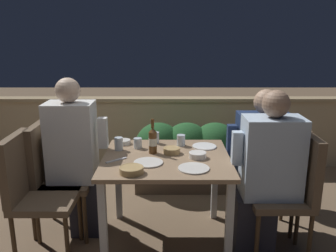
{
  "coord_description": "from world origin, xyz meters",
  "views": [
    {
      "loc": [
        0.01,
        -2.5,
        1.62
      ],
      "look_at": [
        0.0,
        0.06,
        0.93
      ],
      "focal_mm": 38.0,
      "sensor_mm": 36.0,
      "label": 1
    }
  ],
  "objects_px": {
    "person_navy_jumper": "(259,164)",
    "person_white_polo": "(78,157)",
    "person_blue_shirt": "(267,175)",
    "potted_plant": "(293,168)",
    "beer_bottle": "(154,140)",
    "chair_left_far": "(54,168)",
    "chair_left_near": "(33,185)",
    "chair_right_far": "(284,170)",
    "chair_right_near": "(295,184)"
  },
  "relations": [
    {
      "from": "person_navy_jumper",
      "to": "person_white_polo",
      "type": "bearing_deg",
      "value": 179.38
    },
    {
      "from": "person_blue_shirt",
      "to": "potted_plant",
      "type": "height_order",
      "value": "person_blue_shirt"
    },
    {
      "from": "potted_plant",
      "to": "beer_bottle",
      "type": "bearing_deg",
      "value": -157.45
    },
    {
      "from": "person_navy_jumper",
      "to": "beer_bottle",
      "type": "bearing_deg",
      "value": -175.78
    },
    {
      "from": "chair_left_far",
      "to": "beer_bottle",
      "type": "bearing_deg",
      "value": -5.38
    },
    {
      "from": "chair_left_near",
      "to": "chair_left_far",
      "type": "xyz_separation_m",
      "value": [
        0.05,
        0.32,
        0.0
      ]
    },
    {
      "from": "chair_right_far",
      "to": "chair_right_near",
      "type": "bearing_deg",
      "value": -92.16
    },
    {
      "from": "person_white_polo",
      "to": "beer_bottle",
      "type": "bearing_deg",
      "value": -7.13
    },
    {
      "from": "chair_right_near",
      "to": "chair_left_far",
      "type": "bearing_deg",
      "value": 170.99
    },
    {
      "from": "chair_left_near",
      "to": "person_navy_jumper",
      "type": "distance_m",
      "value": 1.71
    },
    {
      "from": "beer_bottle",
      "to": "potted_plant",
      "type": "bearing_deg",
      "value": 22.55
    },
    {
      "from": "person_blue_shirt",
      "to": "beer_bottle",
      "type": "relative_size",
      "value": 4.59
    },
    {
      "from": "chair_left_near",
      "to": "potted_plant",
      "type": "height_order",
      "value": "chair_left_near"
    },
    {
      "from": "chair_left_far",
      "to": "person_navy_jumper",
      "type": "relative_size",
      "value": 0.77
    },
    {
      "from": "person_navy_jumper",
      "to": "potted_plant",
      "type": "relative_size",
      "value": 1.9
    },
    {
      "from": "chair_left_far",
      "to": "chair_right_near",
      "type": "relative_size",
      "value": 1.0
    },
    {
      "from": "chair_right_near",
      "to": "person_navy_jumper",
      "type": "xyz_separation_m",
      "value": [
        -0.19,
        0.27,
        0.05
      ]
    },
    {
      "from": "chair_right_near",
      "to": "chair_right_far",
      "type": "bearing_deg",
      "value": 87.84
    },
    {
      "from": "chair_left_near",
      "to": "beer_bottle",
      "type": "distance_m",
      "value": 0.93
    },
    {
      "from": "person_navy_jumper",
      "to": "chair_right_near",
      "type": "bearing_deg",
      "value": -54.84
    },
    {
      "from": "person_white_polo",
      "to": "beer_bottle",
      "type": "height_order",
      "value": "person_white_polo"
    },
    {
      "from": "person_blue_shirt",
      "to": "person_navy_jumper",
      "type": "height_order",
      "value": "person_blue_shirt"
    },
    {
      "from": "chair_right_far",
      "to": "chair_left_far",
      "type": "bearing_deg",
      "value": 179.52
    },
    {
      "from": "chair_left_near",
      "to": "chair_right_far",
      "type": "height_order",
      "value": "same"
    },
    {
      "from": "person_blue_shirt",
      "to": "beer_bottle",
      "type": "bearing_deg",
      "value": 165.33
    },
    {
      "from": "chair_left_far",
      "to": "potted_plant",
      "type": "distance_m",
      "value": 2.14
    },
    {
      "from": "chair_left_far",
      "to": "person_navy_jumper",
      "type": "bearing_deg",
      "value": -0.54
    },
    {
      "from": "chair_left_far",
      "to": "potted_plant",
      "type": "relative_size",
      "value": 1.47
    },
    {
      "from": "chair_right_near",
      "to": "chair_left_near",
      "type": "bearing_deg",
      "value": -179.14
    },
    {
      "from": "chair_right_far",
      "to": "potted_plant",
      "type": "relative_size",
      "value": 1.47
    },
    {
      "from": "chair_right_far",
      "to": "potted_plant",
      "type": "xyz_separation_m",
      "value": [
        0.24,
        0.47,
        -0.17
      ]
    },
    {
      "from": "chair_left_near",
      "to": "person_white_polo",
      "type": "relative_size",
      "value": 0.72
    },
    {
      "from": "person_navy_jumper",
      "to": "person_blue_shirt",
      "type": "bearing_deg",
      "value": -91.86
    },
    {
      "from": "beer_bottle",
      "to": "chair_right_far",
      "type": "bearing_deg",
      "value": 3.38
    },
    {
      "from": "chair_left_far",
      "to": "person_navy_jumper",
      "type": "xyz_separation_m",
      "value": [
        1.63,
        -0.02,
        0.05
      ]
    },
    {
      "from": "person_blue_shirt",
      "to": "chair_left_far",
      "type": "bearing_deg",
      "value": 169.89
    },
    {
      "from": "chair_right_near",
      "to": "person_navy_jumper",
      "type": "bearing_deg",
      "value": 125.16
    },
    {
      "from": "person_navy_jumper",
      "to": "chair_right_far",
      "type": "bearing_deg",
      "value": 0.0
    },
    {
      "from": "chair_left_far",
      "to": "person_white_polo",
      "type": "relative_size",
      "value": 0.72
    },
    {
      "from": "chair_right_far",
      "to": "person_navy_jumper",
      "type": "bearing_deg",
      "value": -180.0
    },
    {
      "from": "chair_right_far",
      "to": "beer_bottle",
      "type": "relative_size",
      "value": 3.43
    },
    {
      "from": "person_white_polo",
      "to": "beer_bottle",
      "type": "xyz_separation_m",
      "value": [
        0.61,
        -0.08,
        0.17
      ]
    },
    {
      "from": "chair_left_near",
      "to": "potted_plant",
      "type": "bearing_deg",
      "value": 19.84
    },
    {
      "from": "person_white_polo",
      "to": "person_navy_jumper",
      "type": "relative_size",
      "value": 1.07
    },
    {
      "from": "chair_right_near",
      "to": "person_blue_shirt",
      "type": "xyz_separation_m",
      "value": [
        -0.2,
        0.0,
        0.07
      ]
    },
    {
      "from": "person_navy_jumper",
      "to": "potted_plant",
      "type": "bearing_deg",
      "value": 46.26
    },
    {
      "from": "potted_plant",
      "to": "chair_left_far",
      "type": "bearing_deg",
      "value": -167.75
    },
    {
      "from": "chair_left_far",
      "to": "person_blue_shirt",
      "type": "distance_m",
      "value": 1.65
    },
    {
      "from": "person_navy_jumper",
      "to": "chair_left_near",
      "type": "bearing_deg",
      "value": -169.82
    },
    {
      "from": "chair_right_near",
      "to": "person_blue_shirt",
      "type": "height_order",
      "value": "person_blue_shirt"
    }
  ]
}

